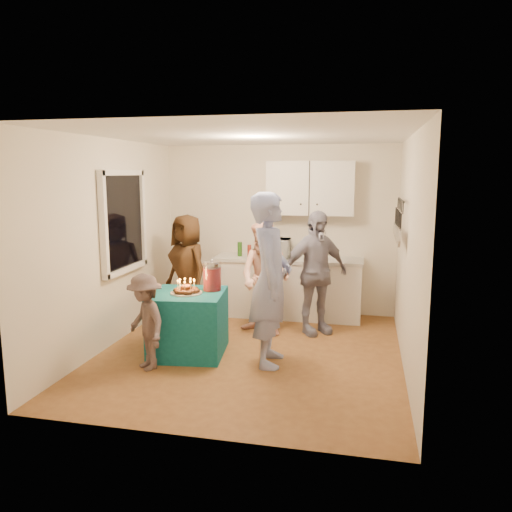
% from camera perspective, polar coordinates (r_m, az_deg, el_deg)
% --- Properties ---
extents(floor, '(4.00, 4.00, 0.00)m').
position_cam_1_polar(floor, '(6.20, -0.71, -11.07)').
color(floor, brown).
rests_on(floor, ground).
extents(ceiling, '(4.00, 4.00, 0.00)m').
position_cam_1_polar(ceiling, '(5.82, -0.77, 13.65)').
color(ceiling, white).
rests_on(ceiling, floor).
extents(back_wall, '(3.60, 3.60, 0.00)m').
position_cam_1_polar(back_wall, '(7.82, 2.62, 3.04)').
color(back_wall, silver).
rests_on(back_wall, floor).
extents(left_wall, '(4.00, 4.00, 0.00)m').
position_cam_1_polar(left_wall, '(6.52, -16.33, 1.37)').
color(left_wall, silver).
rests_on(left_wall, floor).
extents(right_wall, '(4.00, 4.00, 0.00)m').
position_cam_1_polar(right_wall, '(5.74, 17.04, 0.27)').
color(right_wall, silver).
rests_on(right_wall, floor).
extents(window_night, '(0.04, 1.00, 1.20)m').
position_cam_1_polar(window_night, '(6.74, -14.98, 3.83)').
color(window_night, black).
rests_on(window_night, left_wall).
extents(counter, '(2.20, 0.58, 0.86)m').
position_cam_1_polar(counter, '(7.64, 3.67, -3.75)').
color(counter, white).
rests_on(counter, floor).
extents(countertop, '(2.24, 0.62, 0.05)m').
position_cam_1_polar(countertop, '(7.55, 3.70, -0.38)').
color(countertop, beige).
rests_on(countertop, counter).
extents(upper_cabinet, '(1.30, 0.30, 0.80)m').
position_cam_1_polar(upper_cabinet, '(7.55, 6.24, 7.71)').
color(upper_cabinet, white).
rests_on(upper_cabinet, back_wall).
extents(pot_rack, '(0.12, 1.00, 0.60)m').
position_cam_1_polar(pot_rack, '(6.39, 15.98, 3.94)').
color(pot_rack, black).
rests_on(pot_rack, right_wall).
extents(microwave, '(0.53, 0.37, 0.29)m').
position_cam_1_polar(microwave, '(7.56, 1.95, 0.93)').
color(microwave, white).
rests_on(microwave, countertop).
extents(party_table, '(0.95, 0.95, 0.76)m').
position_cam_1_polar(party_table, '(6.14, -7.72, -7.62)').
color(party_table, '#0F5C67').
rests_on(party_table, floor).
extents(donut_cake, '(0.38, 0.38, 0.18)m').
position_cam_1_polar(donut_cake, '(5.99, -7.97, -3.42)').
color(donut_cake, '#381C0C').
rests_on(donut_cake, party_table).
extents(punch_jar, '(0.22, 0.22, 0.34)m').
position_cam_1_polar(punch_jar, '(6.09, -5.05, -2.38)').
color(punch_jar, red).
rests_on(punch_jar, party_table).
extents(man_birthday, '(0.54, 0.76, 1.97)m').
position_cam_1_polar(man_birthday, '(5.64, 1.69, -2.72)').
color(man_birthday, '#94A1D8').
rests_on(man_birthday, floor).
extents(woman_back_left, '(0.93, 0.85, 1.59)m').
position_cam_1_polar(woman_back_left, '(7.32, -7.85, -1.49)').
color(woman_back_left, brown).
rests_on(woman_back_left, floor).
extents(woman_back_center, '(0.89, 0.79, 1.54)m').
position_cam_1_polar(woman_back_center, '(6.73, 1.08, -2.58)').
color(woman_back_center, '#FA9582').
rests_on(woman_back_center, floor).
extents(woman_back_right, '(1.04, 0.92, 1.69)m').
position_cam_1_polar(woman_back_right, '(6.79, 6.76, -1.91)').
color(woman_back_right, '#141038').
rests_on(woman_back_right, floor).
extents(child_near_left, '(0.79, 0.77, 1.08)m').
position_cam_1_polar(child_near_left, '(5.72, -12.52, -7.37)').
color(child_near_left, '#4C3D3D').
rests_on(child_near_left, floor).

